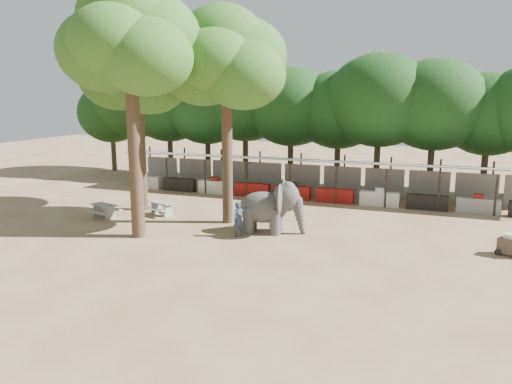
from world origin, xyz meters
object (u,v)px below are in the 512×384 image
(handler, at_px, (239,219))
(yard_tree_center, at_px, (129,41))
(elephant, at_px, (271,207))
(picnic_table_near, at_px, (104,209))
(yard_tree_back, at_px, (225,60))
(cart_front, at_px, (510,245))
(picnic_table_far, at_px, (162,206))
(yard_tree_left, at_px, (137,70))

(handler, bearing_deg, yard_tree_center, 144.70)
(elephant, xyz_separation_m, picnic_table_near, (-9.69, -0.51, -0.80))
(yard_tree_back, relative_size, elephant, 3.24)
(cart_front, bearing_deg, picnic_table_near, -153.34)
(picnic_table_far, distance_m, cart_front, 17.87)
(yard_tree_back, distance_m, handler, 8.25)
(yard_tree_back, bearing_deg, cart_front, -4.65)
(yard_tree_center, bearing_deg, yard_tree_back, 53.14)
(picnic_table_near, bearing_deg, handler, 11.75)
(elephant, distance_m, picnic_table_near, 9.73)
(picnic_table_far, bearing_deg, elephant, 5.98)
(picnic_table_far, height_order, cart_front, cart_front)
(yard_tree_center, height_order, picnic_table_far, yard_tree_center)
(yard_tree_back, relative_size, picnic_table_near, 6.04)
(picnic_table_near, bearing_deg, picnic_table_far, 50.41)
(yard_tree_center, height_order, cart_front, yard_tree_center)
(yard_tree_center, height_order, elephant, yard_tree_center)
(yard_tree_center, distance_m, picnic_table_far, 9.66)
(yard_tree_back, bearing_deg, yard_tree_center, -126.86)
(elephant, bearing_deg, picnic_table_near, 173.82)
(yard_tree_back, distance_m, picnic_table_near, 10.62)
(yard_tree_left, height_order, picnic_table_far, yard_tree_left)
(yard_tree_center, bearing_deg, picnic_table_far, 105.12)
(handler, bearing_deg, picnic_table_far, 103.50)
(yard_tree_back, bearing_deg, picnic_table_near, -165.46)
(handler, xyz_separation_m, cart_front, (12.03, 1.35, -0.38))
(yard_tree_center, relative_size, handler, 7.04)
(yard_tree_left, bearing_deg, picnic_table_near, -104.84)
(handler, relative_size, picnic_table_near, 0.91)
(yard_tree_center, bearing_deg, picnic_table_near, 148.82)
(yard_tree_left, xyz_separation_m, handler, (7.72, -3.47, -7.35))
(handler, height_order, picnic_table_far, handler)
(yard_tree_back, bearing_deg, yard_tree_left, 170.54)
(yard_tree_left, distance_m, yard_tree_back, 6.09)
(elephant, xyz_separation_m, cart_front, (10.79, 0.11, -0.84))
(yard_tree_left, distance_m, elephant, 11.52)
(handler, height_order, picnic_table_near, handler)
(elephant, distance_m, picnic_table_far, 7.20)
(yard_tree_left, distance_m, yard_tree_center, 5.92)
(yard_tree_back, xyz_separation_m, handler, (1.72, -2.47, -7.69))
(handler, distance_m, cart_front, 12.11)
(elephant, bearing_deg, yard_tree_left, 156.80)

